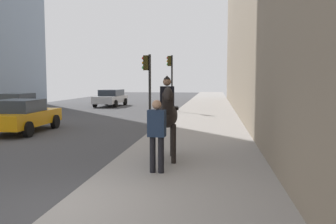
% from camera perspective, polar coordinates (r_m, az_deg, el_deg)
% --- Properties ---
extents(sidewalk_slab, '(120.00, 4.10, 0.12)m').
position_cam_1_polar(sidewalk_slab, '(6.14, 0.84, -16.02)').
color(sidewalk_slab, gray).
rests_on(sidewalk_slab, ground).
extents(mounted_horse_near, '(2.15, 0.78, 2.28)m').
position_cam_1_polar(mounted_horse_near, '(9.55, -0.14, -0.27)').
color(mounted_horse_near, black).
rests_on(mounted_horse_near, sidewalk_slab).
extents(pedestrian_greeting, '(0.29, 0.42, 1.70)m').
position_cam_1_polar(pedestrian_greeting, '(8.28, -1.80, -3.07)').
color(pedestrian_greeting, black).
rests_on(pedestrian_greeting, sidewalk_slab).
extents(car_near_lane, '(4.60, 2.13, 1.44)m').
position_cam_1_polar(car_near_lane, '(31.61, -9.09, 2.30)').
color(car_near_lane, '#B7BABF').
rests_on(car_near_lane, ground).
extents(car_mid_lane, '(4.38, 2.19, 1.44)m').
position_cam_1_polar(car_mid_lane, '(16.77, -22.32, -0.52)').
color(car_mid_lane, orange).
rests_on(car_mid_lane, ground).
extents(car_far_lane, '(4.07, 2.08, 1.44)m').
position_cam_1_polar(car_far_lane, '(24.39, -23.25, 1.11)').
color(car_far_lane, orange).
rests_on(car_far_lane, ground).
extents(traffic_light_near_curb, '(0.20, 0.44, 3.49)m').
position_cam_1_polar(traffic_light_near_curb, '(17.15, -3.23, 5.37)').
color(traffic_light_near_curb, black).
rests_on(traffic_light_near_curb, ground).
extents(traffic_light_far_curb, '(0.20, 0.44, 4.00)m').
position_cam_1_polar(traffic_light_far_curb, '(25.05, 0.43, 6.01)').
color(traffic_light_far_curb, black).
rests_on(traffic_light_far_curb, ground).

